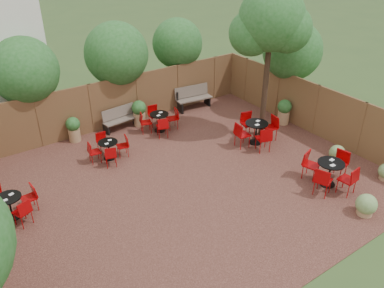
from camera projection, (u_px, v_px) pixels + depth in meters
ground at (186, 182)px, 12.84m from camera, size 80.00×80.00×0.00m
courtyard_paving at (186, 182)px, 12.83m from camera, size 12.00×10.00×0.02m
fence_back at (116, 103)px, 15.92m from camera, size 12.00×0.08×2.00m
fence_right at (315, 110)px, 15.35m from camera, size 0.08×10.00×2.00m
overhang_foliage at (97, 89)px, 12.59m from camera, size 15.85×10.75×2.69m
courtyard_tree at (271, 24)px, 13.62m from camera, size 2.53×2.43×5.57m
park_bench_left at (120, 118)px, 15.89m from camera, size 1.48×0.61×0.89m
park_bench_right at (193, 97)px, 17.65m from camera, size 1.66×0.71×1.00m
bistro_tables at (200, 151)px, 13.67m from camera, size 10.21×7.88×0.96m
planters at (129, 125)px, 15.17m from camera, size 11.86×4.02×1.06m
low_shrubs at (362, 178)px, 12.51m from camera, size 2.65×2.89×0.64m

